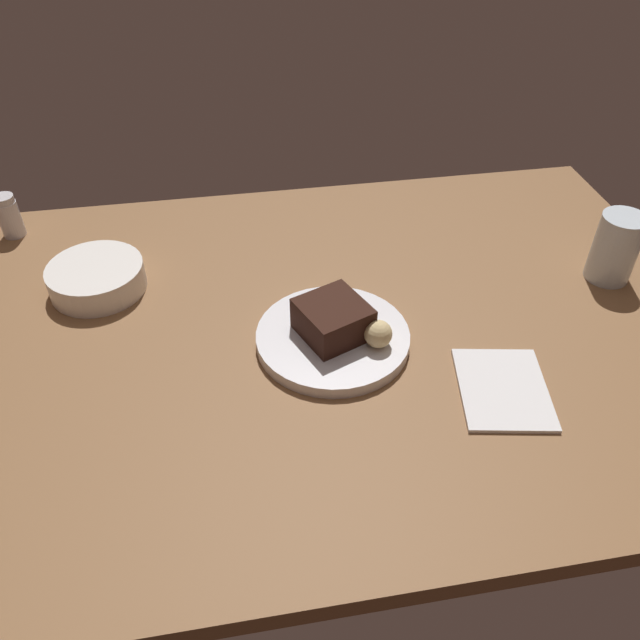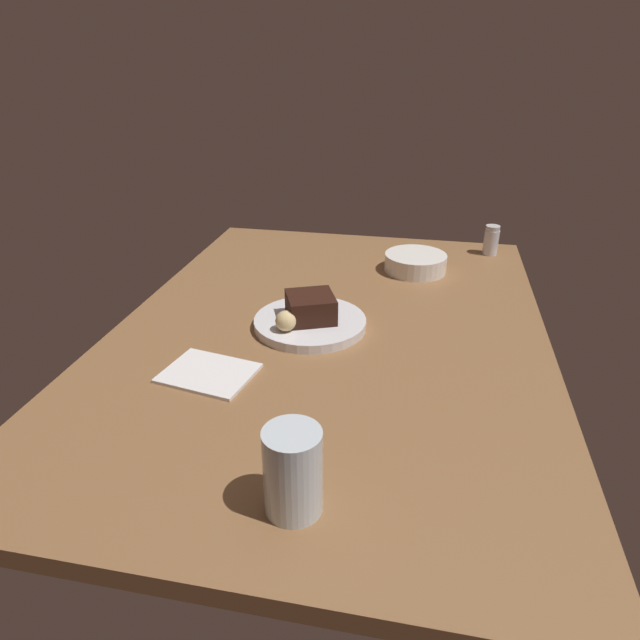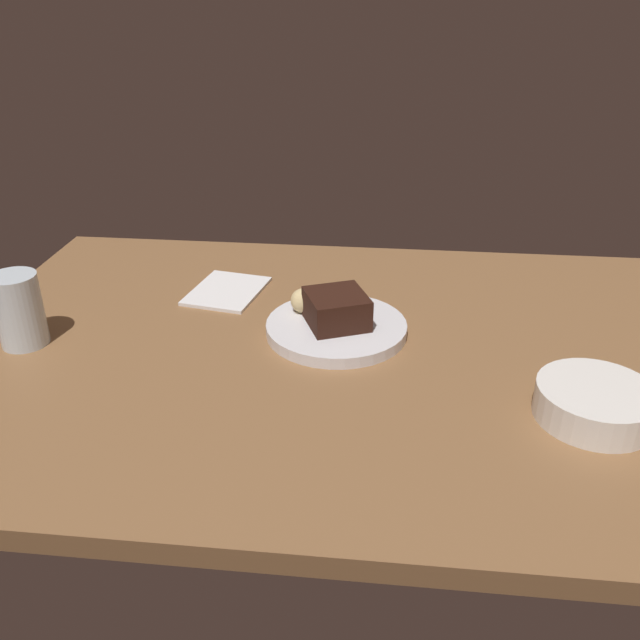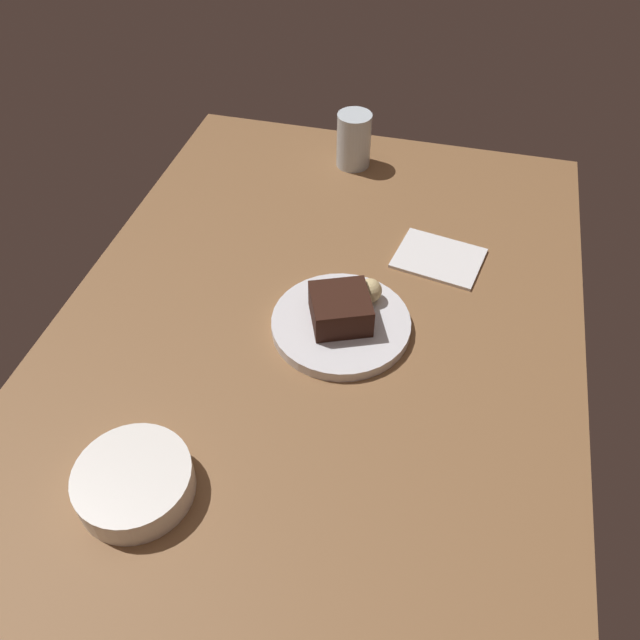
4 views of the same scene
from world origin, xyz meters
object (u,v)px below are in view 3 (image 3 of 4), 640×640
dessert_plate (334,328)px  water_glass (19,310)px  chocolate_cake_slice (339,309)px  side_bowl (595,403)px  folded_napkin (227,291)px  bread_roll (303,301)px

dessert_plate → water_glass: water_glass is taller
chocolate_cake_slice → side_bowl: size_ratio=0.60×
water_glass → folded_napkin: size_ratio=0.76×
water_glass → folded_napkin: bearing=38.9°
chocolate_cake_slice → bread_roll: 7.08cm
bread_roll → water_glass: water_glass is taller
side_bowl → dessert_plate: bearing=151.5°
chocolate_cake_slice → side_bowl: bearing=-28.8°
folded_napkin → bread_roll: bearing=-33.1°
side_bowl → water_glass: bearing=172.5°
side_bowl → bread_roll: bearing=151.0°
chocolate_cake_slice → bread_roll: size_ratio=2.27×
dessert_plate → folded_napkin: bearing=147.2°
water_glass → side_bowl: 82.82cm
water_glass → folded_napkin: (26.59, 21.45, -5.38)cm
water_glass → folded_napkin: 34.58cm
dessert_plate → chocolate_cake_slice: (0.66, -0.16, 3.45)cm
water_glass → dessert_plate: bearing=10.0°
water_glass → side_bowl: bearing=-7.5°
chocolate_cake_slice → bread_roll: bearing=149.7°
chocolate_cake_slice → side_bowl: chocolate_cake_slice is taller
dessert_plate → side_bowl: (35.00, -19.01, 1.26)cm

